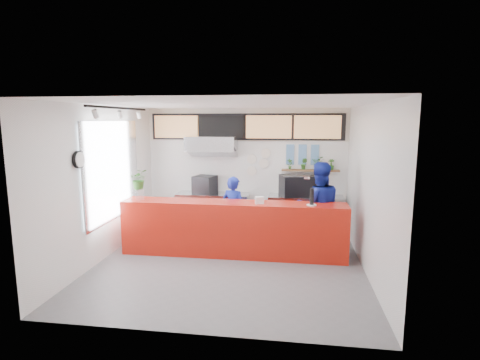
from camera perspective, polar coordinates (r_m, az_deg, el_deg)
The scene contains 46 objects.
floor at distance 7.41m, azimuth -1.55°, elevation -12.38°, with size 5.00×5.00×0.00m, color slate.
ceiling at distance 6.90m, azimuth -1.66°, elevation 11.47°, with size 5.00×5.00×0.00m, color silver.
wall_back at distance 9.45m, azimuth 0.91°, elevation 1.73°, with size 5.00×5.00×0.00m, color white.
wall_left at distance 7.81m, azimuth -20.00°, elevation -0.39°, with size 5.00×5.00×0.00m, color white.
wall_right at distance 7.04m, azimuth 18.90°, elevation -1.33°, with size 5.00×5.00×0.00m, color white.
service_counter at distance 7.61m, azimuth -1.07°, elevation -7.42°, with size 4.50×0.60×1.10m, color red.
cream_band at distance 9.36m, azimuth 0.92°, elevation 8.42°, with size 5.00×0.02×0.80m, color beige.
prep_bench at distance 9.48m, azimuth -4.15°, elevation -4.72°, with size 1.80×0.60×0.90m, color #B2B5BA.
panini_oven at distance 9.39m, azimuth -5.38°, elevation -0.70°, with size 0.49×0.49×0.44m, color black.
extraction_hood at distance 9.18m, azimuth -4.34°, elevation 5.57°, with size 1.20×0.70×0.35m, color #B2B5BA.
hood_lip at distance 9.19m, azimuth -4.32°, elevation 4.32°, with size 1.20×0.70×0.08m, color #B2B5BA.
right_bench at distance 9.29m, azimuth 9.92°, elevation -5.13°, with size 1.80×0.60×0.90m, color #B2B5BA.
espresso_machine at distance 9.14m, azimuth 8.71°, elevation -0.85°, with size 0.78×0.56×0.50m, color black.
espresso_tray at distance 9.10m, azimuth 8.74°, elevation 0.57°, with size 0.64×0.44×0.06m, color #B6B9BE.
herb_shelf at distance 9.29m, azimuth 10.68°, elevation 1.45°, with size 1.40×0.18×0.04m, color brown.
menu_board_far_left at distance 9.63m, azimuth -9.66°, elevation 8.01°, with size 1.10×0.10×0.55m, color tan.
menu_board_mid_left at distance 9.34m, azimuth -2.79°, elevation 8.10°, with size 1.10×0.10×0.55m, color black.
menu_board_mid_right at distance 9.20m, azimuth 4.40°, elevation 8.07°, with size 1.10×0.10×0.55m, color tan.
menu_board_far_right at distance 9.20m, azimuth 11.69°, elevation 7.91°, with size 1.10×0.10×0.55m, color tan.
soffit at distance 9.33m, azimuth 0.90°, elevation 8.11°, with size 4.80×0.04×0.65m, color black.
window_pane at distance 8.03m, azimuth -18.89°, elevation 1.36°, with size 0.04×2.20×1.90m, color silver.
window_frame at distance 8.02m, azimuth -18.77°, elevation 1.36°, with size 0.03×2.30×2.00m, color #B2B5BA.
wall_clock_rim at distance 6.95m, azimuth -23.41°, elevation 2.86°, with size 0.30×0.30×0.05m, color black.
wall_clock_face at distance 6.93m, azimuth -23.20°, elevation 2.87°, with size 0.26×0.26×0.02m, color white.
track_rail at distance 7.54m, azimuth -17.87°, elevation 10.39°, with size 0.05×2.40×0.04m, color black.
dec_plate_a at distance 9.37m, azimuth 1.80°, elevation 3.21°, with size 0.24×0.24×0.03m, color silver.
dec_plate_b at distance 9.36m, azimuth 3.63°, elevation 2.57°, with size 0.24×0.24×0.03m, color silver.
dec_plate_c at distance 9.41m, azimuth 1.79°, elevation 1.39°, with size 0.24×0.24×0.03m, color silver.
dec_plate_d at distance 9.33m, azimuth 3.95°, elevation 4.09°, with size 0.24×0.24×0.03m, color silver.
photo_frame_a at distance 9.31m, azimuth 7.66°, elevation 4.64°, with size 0.20×0.02×0.25m, color #598CBF.
photo_frame_b at distance 9.31m, azimuth 9.51°, elevation 4.59°, with size 0.20×0.02×0.25m, color #598CBF.
photo_frame_c at distance 9.32m, azimuth 11.36°, elevation 4.55°, with size 0.20×0.02×0.25m, color #598CBF.
photo_frame_d at distance 9.33m, azimuth 7.63°, elevation 3.10°, with size 0.20×0.02×0.25m, color #598CBF.
photo_frame_e at distance 9.33m, azimuth 9.47°, elevation 3.06°, with size 0.20×0.02×0.25m, color #598CBF.
photo_frame_f at distance 9.35m, azimuth 11.31°, elevation 3.02°, with size 0.20×0.02×0.25m, color #598CBF.
staff_center at distance 8.17m, azimuth -0.99°, elevation -4.73°, with size 0.56×0.36×1.52m, color navy.
staff_right at distance 7.88m, azimuth 11.88°, elevation -4.09°, with size 0.92×0.71×1.88m, color navy.
herb_a at distance 9.26m, azimuth 7.59°, elevation 2.44°, with size 0.14×0.09×0.26m, color #316824.
herb_b at distance 9.26m, azimuth 9.73°, elevation 2.47°, with size 0.16×0.13×0.28m, color #316824.
herb_c at distance 9.28m, azimuth 11.89°, elevation 2.57°, with size 0.30×0.26×0.34m, color #316824.
herb_d at distance 9.31m, azimuth 13.72°, elevation 2.31°, with size 0.15×0.13×0.27m, color #316824.
glass_vase at distance 7.95m, azimuth -15.03°, elevation -2.15°, with size 0.17×0.17×0.21m, color white.
basil_vase at distance 7.89m, azimuth -15.12°, elevation 0.14°, with size 0.37×0.32×0.41m, color #316824.
napkin_holder at distance 7.31m, azimuth 2.99°, elevation -3.09°, with size 0.16×0.10×0.14m, color white.
white_plate at distance 7.31m, azimuth 10.85°, elevation -3.76°, with size 0.19×0.19×0.01m, color white.
pepper_mill at distance 7.28m, azimuth 10.89°, elevation -2.47°, with size 0.08×0.08×0.32m, color black.
Camera 1 is at (1.15, -6.80, 2.72)m, focal length 28.00 mm.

